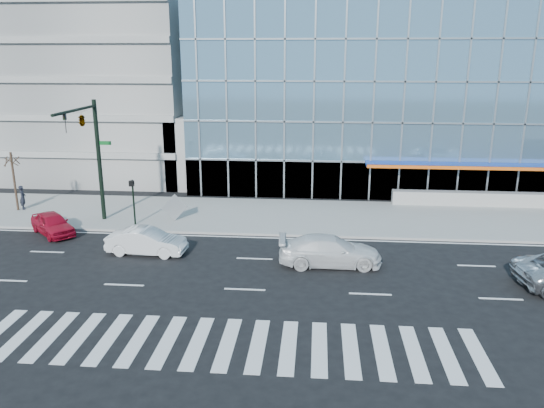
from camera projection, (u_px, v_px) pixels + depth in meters
The scene contains 13 objects.
ground at pixel (255, 259), 29.42m from camera, with size 160.00×160.00×0.00m, color black.
sidewalk at pixel (268, 215), 37.06m from camera, with size 120.00×8.00×0.15m, color gray.
theatre_building at pixel (429, 91), 51.12m from camera, with size 42.00×26.00×15.00m, color #6F9CB9.
parking_garage at pixel (87, 64), 53.25m from camera, with size 24.00×24.00×20.00m, color gray.
ramp_block at pixel (210, 148), 46.34m from camera, with size 6.00×8.00×6.00m, color gray.
traffic_signal at pixel (87, 134), 33.02m from camera, with size 1.14×5.74×8.00m.
ped_signal_post at pixel (133, 195), 34.28m from camera, with size 0.30×0.33×3.00m.
street_tree_near at pixel (11, 160), 37.07m from camera, with size 1.10×1.10×4.23m.
white_suv at pixel (330, 251), 28.38m from camera, with size 2.23×5.48×1.59m, color white.
white_sedan at pixel (147, 241), 29.97m from camera, with size 1.56×4.47×1.47m, color silver.
red_sedan at pixel (53, 224), 33.25m from camera, with size 1.63×4.04×1.38m, color #AE0D25.
pedestrian at pixel (23, 197), 38.03m from camera, with size 0.64×0.42×1.74m, color black.
tilted_panel at pixel (175, 207), 35.41m from camera, with size 1.30×0.06×1.30m, color #989898.
Camera 1 is at (3.34, -27.28, 10.98)m, focal length 35.00 mm.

